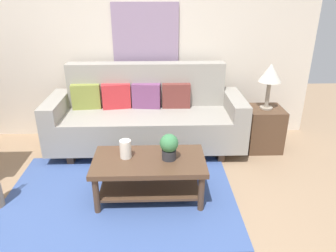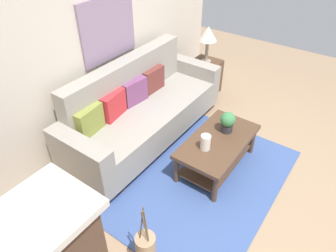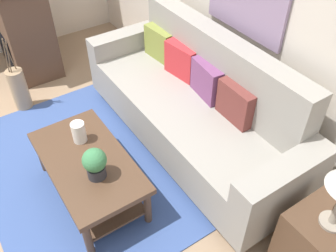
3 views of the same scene
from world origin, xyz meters
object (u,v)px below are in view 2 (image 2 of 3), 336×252
(tabletop_vase, at_px, (205,142))
(table_lamp, at_px, (208,35))
(coffee_table, at_px, (217,147))
(couch, at_px, (143,111))
(throw_pillow_maroon, at_px, (153,80))
(throw_pillow_plum, at_px, (135,92))
(side_table, at_px, (205,77))
(throw_pillow_olive, at_px, (90,120))
(potted_plant_tabletop, at_px, (228,122))
(framed_painting, at_px, (108,29))
(throw_pillow_crimson, at_px, (114,105))

(tabletop_vase, distance_m, table_lamp, 2.01)
(coffee_table, relative_size, table_lamp, 1.93)
(couch, distance_m, table_lamp, 1.62)
(throw_pillow_maroon, distance_m, tabletop_vase, 1.30)
(table_lamp, bearing_deg, throw_pillow_plum, 172.88)
(coffee_table, relative_size, side_table, 1.96)
(couch, distance_m, side_table, 1.52)
(throw_pillow_olive, distance_m, potted_plant_tabletop, 1.59)
(throw_pillow_plum, bearing_deg, side_table, -7.12)
(couch, relative_size, throw_pillow_plum, 6.75)
(throw_pillow_plum, bearing_deg, couch, -90.00)
(throw_pillow_maroon, relative_size, tabletop_vase, 1.98)
(coffee_table, relative_size, potted_plant_tabletop, 4.20)
(coffee_table, distance_m, framed_painting, 1.91)
(throw_pillow_plum, height_order, side_table, throw_pillow_plum)
(throw_pillow_crimson, bearing_deg, table_lamp, -5.69)
(tabletop_vase, bearing_deg, side_table, 29.91)
(coffee_table, distance_m, side_table, 1.78)
(throw_pillow_maroon, xyz_separation_m, potted_plant_tabletop, (-0.14, -1.21, -0.11))
(throw_pillow_olive, bearing_deg, tabletop_vase, -62.80)
(framed_painting, bearing_deg, side_table, -19.29)
(coffee_table, bearing_deg, throw_pillow_maroon, 74.62)
(throw_pillow_maroon, xyz_separation_m, framed_painting, (-0.39, 0.34, 0.75))
(throw_pillow_crimson, bearing_deg, framed_painting, 41.46)
(throw_pillow_plum, xyz_separation_m, potted_plant_tabletop, (0.25, -1.21, -0.11))
(throw_pillow_olive, bearing_deg, framed_painting, 23.84)
(potted_plant_tabletop, bearing_deg, tabletop_vase, 173.44)
(tabletop_vase, relative_size, table_lamp, 0.32)
(throw_pillow_maroon, bearing_deg, throw_pillow_plum, 180.00)
(throw_pillow_maroon, distance_m, potted_plant_tabletop, 1.22)
(couch, height_order, side_table, couch)
(table_lamp, distance_m, framed_painting, 1.66)
(couch, distance_m, throw_pillow_maroon, 0.48)
(couch, distance_m, framed_painting, 1.10)
(couch, relative_size, tabletop_vase, 13.37)
(throw_pillow_olive, bearing_deg, throw_pillow_crimson, 0.00)
(couch, height_order, throw_pillow_plum, couch)
(throw_pillow_crimson, xyz_separation_m, throw_pillow_plum, (0.39, 0.00, 0.00))
(throw_pillow_crimson, relative_size, potted_plant_tabletop, 1.37)
(tabletop_vase, bearing_deg, throw_pillow_plum, 81.45)
(couch, bearing_deg, coffee_table, -87.20)
(throw_pillow_crimson, bearing_deg, throw_pillow_maroon, 0.00)
(side_table, bearing_deg, table_lamp, 0.00)
(couch, height_order, throw_pillow_maroon, couch)
(side_table, distance_m, table_lamp, 0.71)
(throw_pillow_olive, xyz_separation_m, framed_painting, (0.77, 0.34, 0.75))
(throw_pillow_plum, distance_m, table_lamp, 1.56)
(throw_pillow_crimson, xyz_separation_m, framed_painting, (0.39, 0.34, 0.75))
(throw_pillow_plum, bearing_deg, framed_painting, 90.00)
(throw_pillow_olive, distance_m, coffee_table, 1.51)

